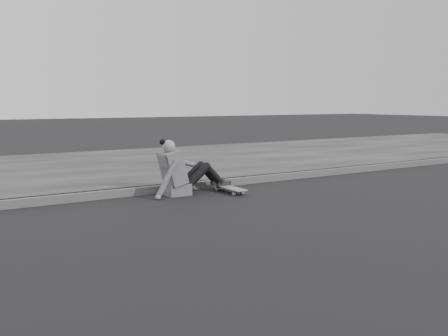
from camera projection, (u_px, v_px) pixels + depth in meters
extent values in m
plane|color=black|center=(445.00, 196.00, 7.65)|extent=(80.00, 80.00, 0.00)
cube|color=#4E4E4E|center=(327.00, 172.00, 9.81)|extent=(24.00, 0.16, 0.12)
cube|color=#323232|center=(241.00, 158.00, 12.35)|extent=(24.00, 6.00, 0.12)
cylinder|color=gray|center=(234.00, 194.00, 7.68)|extent=(0.03, 0.05, 0.05)
cylinder|color=gray|center=(242.00, 193.00, 7.76)|extent=(0.03, 0.05, 0.05)
cylinder|color=gray|center=(217.00, 189.00, 8.12)|extent=(0.03, 0.05, 0.05)
cylinder|color=gray|center=(224.00, 188.00, 8.19)|extent=(0.03, 0.05, 0.05)
cube|color=#28282A|center=(238.00, 191.00, 7.71)|extent=(0.16, 0.04, 0.03)
cube|color=#28282A|center=(220.00, 187.00, 8.15)|extent=(0.16, 0.04, 0.03)
cube|color=slate|center=(229.00, 187.00, 7.93)|extent=(0.20, 0.78, 0.02)
cube|color=#5A5A5D|center=(177.00, 189.00, 7.72)|extent=(0.36, 0.34, 0.18)
cube|color=#5A5A5D|center=(172.00, 168.00, 7.64)|extent=(0.37, 0.40, 0.57)
cube|color=#5A5A5D|center=(165.00, 160.00, 7.55)|extent=(0.14, 0.30, 0.20)
cylinder|color=gray|center=(169.00, 152.00, 7.58)|extent=(0.09, 0.09, 0.08)
sphere|color=gray|center=(169.00, 146.00, 7.56)|extent=(0.20, 0.20, 0.20)
sphere|color=black|center=(163.00, 142.00, 7.52)|extent=(0.09, 0.09, 0.09)
cylinder|color=black|center=(197.00, 176.00, 7.78)|extent=(0.43, 0.13, 0.39)
cylinder|color=black|center=(192.00, 174.00, 7.93)|extent=(0.43, 0.13, 0.39)
cylinder|color=black|center=(214.00, 175.00, 7.94)|extent=(0.35, 0.11, 0.36)
cylinder|color=black|center=(208.00, 173.00, 8.09)|extent=(0.35, 0.11, 0.36)
sphere|color=black|center=(206.00, 167.00, 7.85)|extent=(0.13, 0.13, 0.13)
sphere|color=black|center=(201.00, 165.00, 8.00)|extent=(0.13, 0.13, 0.13)
cube|color=black|center=(224.00, 183.00, 8.06)|extent=(0.24, 0.08, 0.07)
cube|color=black|center=(218.00, 182.00, 8.21)|extent=(0.24, 0.08, 0.07)
cylinder|color=#5A5A5D|center=(167.00, 180.00, 7.37)|extent=(0.38, 0.08, 0.58)
sphere|color=gray|center=(158.00, 197.00, 7.32)|extent=(0.08, 0.08, 0.08)
cylinder|color=#5A5A5D|center=(182.00, 162.00, 7.89)|extent=(0.48, 0.08, 0.21)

